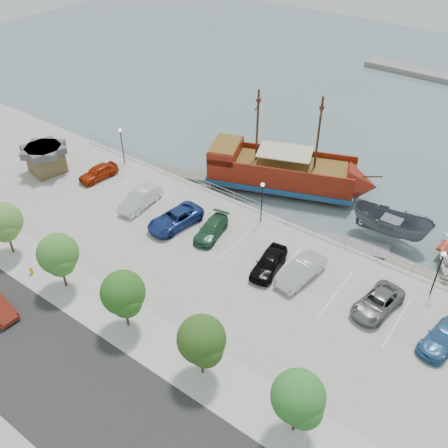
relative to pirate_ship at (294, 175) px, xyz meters
The scene contains 27 objects.
ground 14.49m from the pirate_ship, 85.99° to the right, with size 160.00×160.00×0.00m, color slate.
street 30.36m from the pirate_ship, 88.10° to the right, with size 100.00×8.00×0.04m, color black.
sidewalk 24.37m from the pirate_ship, 87.64° to the right, with size 100.00×4.00×0.05m, color #AEADAA.
seawall_railing 6.62m from the pirate_ship, 81.26° to the right, with size 50.00×0.06×1.00m.
pirate_ship is the anchor object (origin of this frame).
patrol_boat 11.50m from the pirate_ship, ahead, with size 2.78×7.39×2.86m, color #50565D.
dock_west 13.13m from the pirate_ship, 156.81° to the right, with size 7.18×2.05×0.41m, color slate.
dock_mid 10.59m from the pirate_ship, 29.38° to the right, with size 6.84×1.95×0.39m, color gray.
dock_east 16.52m from the pirate_ship, 18.19° to the right, with size 6.41×1.83×0.37m, color gray.
shed 26.48m from the pirate_ship, 148.46° to the right, with size 4.38×4.38×3.00m.
fire_hydrant 27.17m from the pirate_ship, 112.31° to the right, with size 0.26×0.26×0.75m.
lamp_post_left 18.83m from the pirate_ship, 155.26° to the right, with size 0.36×0.36×4.28m.
lamp_post_mid 8.16m from the pirate_ship, 82.69° to the right, with size 0.36×0.36×4.28m.
lamp_post_right 18.83m from the pirate_ship, 24.73° to the right, with size 0.36×0.36×4.28m.
tree_b 28.16m from the pirate_ship, 119.58° to the right, with size 3.30×3.20×5.00m.
tree_c 25.46m from the pirate_ship, 105.68° to the right, with size 3.30×3.20×5.00m.
tree_d 24.52m from the pirate_ship, 89.65° to the right, with size 3.30×3.20×5.00m.
tree_e 25.55m from the pirate_ship, 73.67° to the right, with size 3.30×3.20×5.00m.
tree_f 28.31m from the pirate_ship, 59.89° to the right, with size 3.30×3.20×5.00m.
parked_car_a 20.58m from the pirate_ship, 145.78° to the right, with size 1.75×4.34×1.48m, color #A32608.
parked_car_b 16.06m from the pirate_ship, 127.93° to the right, with size 1.75×5.02×1.66m, color silver.
parked_car_c 14.01m from the pirate_ship, 111.20° to the right, with size 2.56×5.56×1.54m, color navy.
parked_car_d 12.33m from the pirate_ship, 97.00° to the right, with size 1.86×4.57×1.33m, color #235133.
parked_car_e 14.09m from the pirate_ship, 68.47° to the right, with size 1.88×4.67×1.59m, color black.
parked_car_f 14.70m from the pirate_ship, 57.87° to the right, with size 1.73×4.97×1.64m, color silver.
parked_car_g 18.58m from the pirate_ship, 40.23° to the right, with size 2.30×5.00×1.39m, color slate.
parked_car_h 22.91m from the pirate_ship, 32.72° to the right, with size 1.99×4.90×1.42m, color #2F5F8F.
Camera 1 is at (19.34, -25.80, 28.41)m, focal length 40.00 mm.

